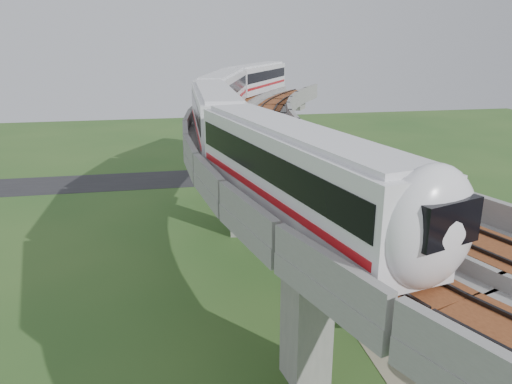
# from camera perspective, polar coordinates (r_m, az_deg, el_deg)

# --- Properties ---
(ground) EXTENTS (160.00, 160.00, 0.00)m
(ground) POSITION_cam_1_polar(r_m,az_deg,el_deg) (36.89, -0.39, -10.77)
(ground) COLOR #2A5220
(ground) RESTS_ON ground
(dirt_lot) EXTENTS (18.00, 26.00, 0.04)m
(dirt_lot) POSITION_cam_1_polar(r_m,az_deg,el_deg) (39.95, 20.63, -9.62)
(dirt_lot) COLOR gray
(dirt_lot) RESTS_ON ground
(asphalt_road) EXTENTS (60.00, 8.00, 0.03)m
(asphalt_road) POSITION_cam_1_polar(r_m,az_deg,el_deg) (64.65, -5.22, 1.72)
(asphalt_road) COLOR #232326
(asphalt_road) RESTS_ON ground
(viaduct) EXTENTS (19.58, 73.98, 11.40)m
(viaduct) POSITION_cam_1_polar(r_m,az_deg,el_deg) (34.46, 5.88, 3.25)
(viaduct) COLOR #99968E
(viaduct) RESTS_ON ground
(metro_train) EXTENTS (15.33, 60.64, 3.64)m
(metro_train) POSITION_cam_1_polar(r_m,az_deg,el_deg) (41.62, -1.28, 10.35)
(metro_train) COLOR silver
(metro_train) RESTS_ON ground
(fence) EXTENTS (3.87, 38.73, 1.50)m
(fence) POSITION_cam_1_polar(r_m,az_deg,el_deg) (39.30, 13.88, -8.24)
(fence) COLOR #2D382D
(fence) RESTS_ON ground
(tree_0) EXTENTS (3.09, 3.09, 3.32)m
(tree_0) POSITION_cam_1_polar(r_m,az_deg,el_deg) (58.45, 7.21, 1.98)
(tree_0) COLOR #382314
(tree_0) RESTS_ON ground
(tree_1) EXTENTS (2.13, 2.13, 2.99)m
(tree_1) POSITION_cam_1_polar(r_m,az_deg,el_deg) (49.69, 6.38, -0.69)
(tree_1) COLOR #382314
(tree_1) RESTS_ON ground
(tree_2) EXTENTS (2.17, 2.17, 2.86)m
(tree_2) POSITION_cam_1_polar(r_m,az_deg,el_deg) (39.66, 8.62, -5.79)
(tree_2) COLOR #382314
(tree_2) RESTS_ON ground
(tree_3) EXTENTS (3.09, 3.09, 3.95)m
(tree_3) POSITION_cam_1_polar(r_m,az_deg,el_deg) (31.16, 14.59, -11.55)
(tree_3) COLOR #382314
(tree_3) RESTS_ON ground
(tree_4) EXTENTS (2.54, 2.54, 2.79)m
(tree_4) POSITION_cam_1_polar(r_m,az_deg,el_deg) (28.26, 24.95, -18.25)
(tree_4) COLOR #382314
(tree_4) RESTS_ON ground
(car_white) EXTENTS (3.79, 3.88, 1.32)m
(car_white) POSITION_cam_1_polar(r_m,az_deg,el_deg) (35.02, 23.49, -12.70)
(car_white) COLOR silver
(car_white) RESTS_ON dirt_lot
(car_red) EXTENTS (3.14, 4.00, 1.27)m
(car_red) POSITION_cam_1_polar(r_m,az_deg,el_deg) (37.85, 21.94, -10.23)
(car_red) COLOR #B2101A
(car_red) RESTS_ON dirt_lot
(car_dark) EXTENTS (3.65, 1.75, 1.03)m
(car_dark) POSITION_cam_1_polar(r_m,az_deg,el_deg) (43.04, 21.23, -6.93)
(car_dark) COLOR black
(car_dark) RESTS_ON dirt_lot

